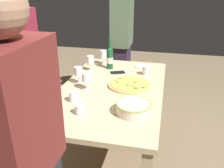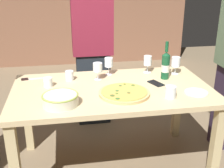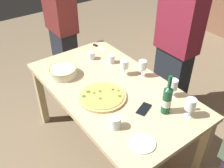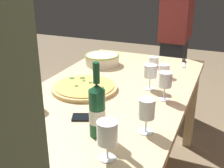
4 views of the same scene
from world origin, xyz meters
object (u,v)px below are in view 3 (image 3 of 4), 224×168
(serving_bowl, at_px, (63,71))
(pizza_knife, at_px, (98,47))
(wine_glass_near_pizza, at_px, (191,105))
(side_plate, at_px, (142,143))
(cell_phone, at_px, (144,109))
(wine_glass_far_left, at_px, (173,85))
(cup_amber, at_px, (111,59))
(wine_glass_far_right, at_px, (142,66))
(wine_glass_by_bottle, at_px, (124,64))
(person_guest_right, at_px, (176,48))
(pizza, at_px, (102,96))
(wine_bottle, at_px, (167,99))
(cup_ceramic, at_px, (91,56))
(dining_table, at_px, (112,95))
(person_host, at_px, (62,28))
(cup_spare, at_px, (115,122))

(serving_bowl, bearing_deg, pizza_knife, 115.71)
(wine_glass_near_pizza, bearing_deg, side_plate, -90.30)
(wine_glass_near_pizza, height_order, cell_phone, wine_glass_near_pizza)
(wine_glass_far_left, relative_size, cup_amber, 1.90)
(cell_phone, bearing_deg, wine_glass_far_right, 117.95)
(wine_glass_by_bottle, bearing_deg, person_guest_right, 87.83)
(pizza, relative_size, wine_glass_near_pizza, 2.46)
(cell_phone, bearing_deg, wine_glass_by_bottle, 136.70)
(serving_bowl, height_order, wine_glass_far_left, wine_glass_far_left)
(serving_bowl, bearing_deg, pizza, 12.21)
(person_guest_right, bearing_deg, wine_bottle, 33.18)
(wine_bottle, xyz_separation_m, cup_ceramic, (-1.00, -0.02, -0.09))
(dining_table, height_order, pizza, pizza)
(wine_glass_far_right, bearing_deg, wine_glass_near_pizza, -7.16)
(dining_table, relative_size, person_guest_right, 0.98)
(side_plate, distance_m, person_host, 1.84)
(pizza, bearing_deg, pizza_knife, 148.57)
(wine_glass_far_right, xyz_separation_m, pizza_knife, (-0.71, -0.01, -0.10))
(dining_table, relative_size, serving_bowl, 6.25)
(wine_glass_near_pizza, distance_m, wine_glass_far_right, 0.61)
(wine_glass_by_bottle, relative_size, person_host, 0.09)
(wine_glass_far_right, xyz_separation_m, cup_amber, (-0.36, -0.08, -0.07))
(wine_glass_by_bottle, xyz_separation_m, person_host, (-1.09, -0.07, -0.02))
(cell_phone, bearing_deg, person_host, 153.51)
(side_plate, height_order, person_guest_right, person_guest_right)
(cup_amber, bearing_deg, cup_ceramic, -146.32)
(pizza, relative_size, wine_glass_far_right, 2.45)
(dining_table, distance_m, cup_spare, 0.49)
(cup_spare, distance_m, side_plate, 0.24)
(pizza, xyz_separation_m, wine_glass_far_left, (0.32, 0.47, 0.10))
(wine_glass_near_pizza, xyz_separation_m, cup_spare, (-0.23, -0.51, -0.07))
(pizza, xyz_separation_m, cup_amber, (-0.40, 0.38, 0.03))
(dining_table, distance_m, wine_glass_near_pizza, 0.70)
(pizza_knife, relative_size, person_host, 0.11)
(pizza, distance_m, wine_bottle, 0.52)
(pizza, relative_size, side_plate, 2.21)
(serving_bowl, distance_m, wine_bottle, 0.99)
(pizza, distance_m, serving_bowl, 0.49)
(dining_table, height_order, person_guest_right, person_guest_right)
(wine_bottle, relative_size, cup_ceramic, 4.38)
(wine_glass_far_left, distance_m, cell_phone, 0.31)
(serving_bowl, relative_size, cup_amber, 3.06)
(wine_glass_near_pizza, height_order, wine_glass_far_left, same)
(serving_bowl, xyz_separation_m, person_guest_right, (0.35, 1.12, 0.03))
(dining_table, bearing_deg, wine_glass_by_bottle, 113.47)
(person_guest_right, bearing_deg, cup_ceramic, -34.90)
(pizza, bearing_deg, side_plate, -6.50)
(cup_amber, relative_size, cup_ceramic, 1.11)
(dining_table, height_order, wine_glass_by_bottle, wine_glass_by_bottle)
(cup_spare, bearing_deg, wine_glass_far_right, 122.38)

